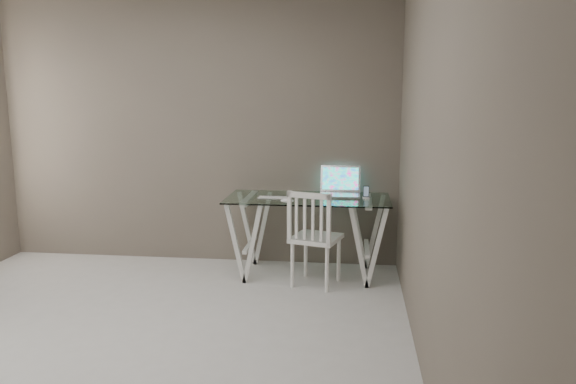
% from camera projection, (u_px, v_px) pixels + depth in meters
% --- Properties ---
extents(room, '(4.50, 4.52, 2.71)m').
position_uv_depth(room, '(82.00, 91.00, 3.35)').
color(room, beige).
rests_on(room, ground).
extents(desk, '(1.50, 0.70, 0.75)m').
position_uv_depth(desk, '(308.00, 236.00, 5.24)').
color(desk, silver).
rests_on(desk, ground).
extents(chair, '(0.49, 0.49, 0.87)m').
position_uv_depth(chair, '(313.00, 234.00, 4.91)').
color(chair, white).
rests_on(chair, ground).
extents(laptop, '(0.38, 0.36, 0.26)m').
position_uv_depth(laptop, '(340.00, 188.00, 5.32)').
color(laptop, silver).
rests_on(laptop, desk).
extents(keyboard, '(0.31, 0.13, 0.01)m').
position_uv_depth(keyboard, '(274.00, 198.00, 5.14)').
color(keyboard, silver).
rests_on(keyboard, desk).
extents(mouse, '(0.12, 0.07, 0.04)m').
position_uv_depth(mouse, '(287.00, 201.00, 4.93)').
color(mouse, white).
rests_on(mouse, desk).
extents(phone_dock, '(0.06, 0.06, 0.12)m').
position_uv_depth(phone_dock, '(366.00, 195.00, 5.12)').
color(phone_dock, white).
rests_on(phone_dock, desk).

